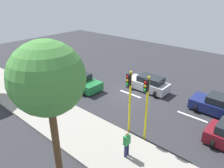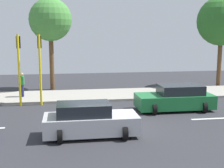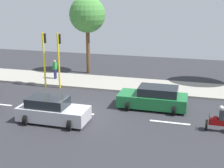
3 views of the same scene
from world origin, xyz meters
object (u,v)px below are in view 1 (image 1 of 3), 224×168
motorcycle (74,66)px  traffic_light_midblock (129,95)px  pedestrian_near_signal (127,143)px  traffic_light_corner (146,101)px  street_tree_center (47,79)px  car_green (80,81)px  car_dark_blue (219,106)px  car_silver (148,84)px

motorcycle → traffic_light_midblock: (5.33, 12.07, 2.29)m
pedestrian_near_signal → traffic_light_corner: 2.77m
street_tree_center → motorcycle: bearing=-132.8°
motorcycle → pedestrian_near_signal: 15.38m
street_tree_center → pedestrian_near_signal: bearing=149.7°
motorcycle → traffic_light_corner: 14.57m
traffic_light_corner → car_green: bearing=-106.0°
car_green → traffic_light_midblock: traffic_light_midblock is taller
car_dark_blue → car_green: 12.63m
street_tree_center → car_green: bearing=-136.8°
pedestrian_near_signal → motorcycle: bearing=-118.6°
car_dark_blue → traffic_light_midblock: traffic_light_midblock is taller
car_silver → traffic_light_midblock: size_ratio=0.93×
car_green → street_tree_center: (8.03, 7.55, 4.84)m
car_green → pedestrian_near_signal: (4.71, 9.49, 0.35)m
motorcycle → pedestrian_near_signal: size_ratio=0.91×
motorcycle → street_tree_center: 16.49m
street_tree_center → car_dark_blue: bearing=159.7°
car_dark_blue → street_tree_center: street_tree_center is taller
motorcycle → car_dark_blue: bearing=94.7°
pedestrian_near_signal → street_tree_center: size_ratio=0.23×
car_green → street_tree_center: bearing=43.2°
car_green → motorcycle: motorcycle is taller
car_green → pedestrian_near_signal: size_ratio=2.69×
pedestrian_near_signal → street_tree_center: 5.92m
car_silver → pedestrian_near_signal: pedestrian_near_signal is taller
car_silver → traffic_light_corner: 7.99m
traffic_light_midblock → car_dark_blue: bearing=149.4°
car_dark_blue → motorcycle: bearing=-85.3°
motorcycle → traffic_light_midblock: traffic_light_midblock is taller
motorcycle → street_tree_center: (10.69, 11.56, 4.91)m
car_green → street_tree_center: street_tree_center is taller
car_dark_blue → pedestrian_near_signal: 9.04m
car_dark_blue → traffic_light_corner: (6.65, -2.64, 2.22)m
pedestrian_near_signal → car_green: bearing=-116.4°
pedestrian_near_signal → traffic_light_midblock: bearing=-145.1°
car_dark_blue → car_silver: (0.01, -6.50, -0.00)m
traffic_light_corner → traffic_light_midblock: 1.29m
pedestrian_near_signal → traffic_light_corner: (-2.04, -0.13, 1.87)m
traffic_light_midblock → street_tree_center: (5.36, -0.52, 2.62)m
traffic_light_corner → motorcycle: bearing=-111.8°
car_dark_blue → car_green: size_ratio=0.88×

